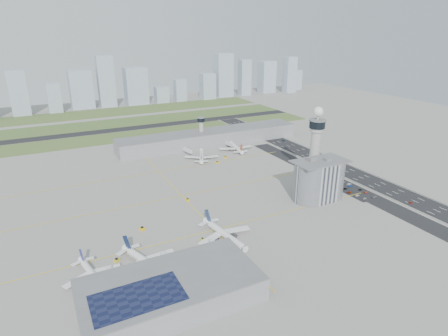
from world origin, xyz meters
name	(u,v)px	position (x,y,z in m)	size (l,w,h in m)	color
ground	(245,201)	(0.00, 0.00, 0.00)	(1000.00, 1000.00, 0.00)	#9D9B93
grass_strip_0	(141,135)	(-20.00, 225.00, 0.04)	(480.00, 50.00, 0.08)	#485C2B
grass_strip_1	(126,122)	(-20.00, 300.00, 0.04)	(480.00, 60.00, 0.08)	#496630
grass_strip_2	(115,112)	(-20.00, 380.00, 0.04)	(480.00, 70.00, 0.08)	#475C2B
runway	(133,128)	(-20.00, 262.00, 0.06)	(480.00, 22.00, 0.10)	black
highway	(356,175)	(115.00, 0.00, 0.05)	(28.00, 500.00, 0.10)	black
barrier_left	(344,178)	(101.00, 0.00, 0.60)	(0.60, 500.00, 1.20)	#9E9E99
barrier_right	(367,172)	(129.00, 0.00, 0.60)	(0.60, 500.00, 1.20)	#9E9E99
landside_road	(343,184)	(90.00, -10.00, 0.04)	(18.00, 260.00, 0.08)	black
parking_lot	(352,190)	(88.00, -22.00, 0.05)	(20.00, 44.00, 0.10)	black
taxiway_line_h_0	(215,230)	(-40.00, -30.00, 0.01)	(260.00, 0.60, 0.01)	yellow
taxiway_line_h_1	(182,196)	(-40.00, 30.00, 0.01)	(260.00, 0.60, 0.01)	yellow
taxiway_line_h_2	(158,172)	(-40.00, 90.00, 0.01)	(260.00, 0.60, 0.01)	yellow
taxiway_line_v	(182,196)	(-40.00, 30.00, 0.01)	(0.60, 260.00, 0.01)	yellow
control_tower	(316,142)	(72.00, 8.00, 35.04)	(14.00, 14.00, 64.50)	#ADAAA5
secondary_tower	(201,129)	(30.00, 150.00, 18.80)	(8.60, 8.60, 31.90)	#ADAAA5
admin_building	(319,180)	(51.99, -22.00, 15.30)	(42.00, 24.00, 33.50)	#B2B2B7
terminal_pier	(210,138)	(40.00, 148.00, 7.90)	(210.00, 32.00, 15.80)	gray
near_terminal	(171,290)	(-88.07, -82.02, 6.43)	(84.00, 42.00, 13.00)	gray
airplane_near_a	(92,271)	(-118.77, -47.75, 5.06)	(36.15, 30.73, 10.12)	white
airplane_near_b	(147,259)	(-90.67, -50.81, 6.11)	(43.66, 37.11, 12.23)	white
airplane_near_c	(225,231)	(-39.36, -43.55, 6.21)	(44.37, 37.71, 12.42)	white
airplane_far_a	(201,154)	(10.21, 105.15, 5.69)	(40.61, 34.52, 11.37)	white
airplane_far_b	(235,144)	(55.17, 116.16, 6.16)	(44.00, 37.40, 12.32)	white
jet_bridge_near_0	(109,286)	(-113.00, -61.00, 2.85)	(14.00, 3.00, 5.70)	silver
jet_bridge_near_1	(167,270)	(-83.00, -61.00, 2.85)	(14.00, 3.00, 5.70)	silver
jet_bridge_near_2	(218,255)	(-53.00, -61.00, 2.85)	(14.00, 3.00, 5.70)	silver
jet_bridge_far_0	(184,150)	(2.00, 132.00, 2.85)	(14.00, 3.00, 5.70)	silver
jet_bridge_far_1	(226,144)	(52.00, 132.00, 2.85)	(14.00, 3.00, 5.70)	silver
tug_0	(117,260)	(-104.40, -36.64, 0.96)	(2.28, 3.31, 1.93)	gold
tug_1	(142,228)	(-82.07, -8.30, 1.07)	(2.53, 3.68, 2.14)	yellow
tug_2	(202,239)	(-52.24, -38.09, 0.84)	(1.99, 2.90, 1.68)	yellow
tug_3	(188,199)	(-38.86, 19.87, 0.88)	(2.09, 3.04, 1.77)	#DAB20B
tug_4	(217,162)	(18.74, 86.58, 0.91)	(2.16, 3.14, 1.82)	gold
tug_5	(225,157)	(33.17, 97.04, 1.02)	(2.40, 3.49, 2.03)	#E9A107
car_lot_0	(365,198)	(83.92, -39.65, 0.56)	(1.33, 3.31, 1.13)	silver
car_lot_1	(358,195)	(82.97, -33.21, 0.62)	(1.32, 3.78, 1.24)	#969696
car_lot_2	(349,192)	(81.91, -25.64, 0.57)	(1.88, 4.07, 1.13)	#A82D0C
car_lot_3	(345,189)	(83.95, -18.58, 0.58)	(1.62, 3.98, 1.15)	black
car_lot_4	(337,186)	(82.86, -10.87, 0.61)	(1.45, 3.60, 1.23)	navy
car_lot_5	(332,182)	(83.23, -3.48, 0.56)	(1.19, 3.40, 1.12)	silver
car_lot_6	(374,197)	(92.65, -41.04, 0.62)	(2.07, 4.48, 1.24)	gray
car_lot_7	(366,192)	(93.63, -31.87, 0.56)	(1.57, 3.86, 1.12)	#B13B27
car_lot_8	(360,190)	(93.54, -25.81, 0.56)	(1.31, 3.26, 1.11)	black
car_lot_9	(351,186)	(91.83, -16.80, 0.65)	(1.38, 3.95, 1.30)	navy
car_lot_10	(349,184)	(94.01, -12.86, 0.65)	(2.15, 4.66, 1.30)	white
car_lot_11	(343,182)	(92.84, -7.22, 0.63)	(1.77, 4.35, 1.26)	#9FA0A7
car_hw_0	(411,203)	(108.50, -61.23, 0.60)	(1.42, 3.54, 1.21)	#A0251A
car_hw_1	(327,162)	(115.76, 39.53, 0.57)	(1.22, 3.48, 1.15)	black
car_hw_2	(284,141)	(121.95, 120.01, 0.56)	(1.87, 4.06, 1.13)	#0C294D
car_hw_4	(247,130)	(107.50, 181.63, 0.58)	(1.36, 3.38, 1.15)	gray
skyline_bldg_5	(19,93)	(-150.11, 419.66, 33.44)	(25.49, 20.39, 66.89)	#9EADC1
skyline_bldg_6	(54,98)	(-102.68, 417.90, 22.60)	(20.04, 16.03, 45.20)	#9EADC1
skyline_bldg_7	(81,89)	(-59.44, 436.89, 30.61)	(35.76, 28.61, 61.22)	#9EADC1
skyline_bldg_8	(106,81)	(-19.42, 431.56, 41.69)	(26.33, 21.06, 83.39)	#9EADC1
skyline_bldg_9	(136,86)	(30.27, 432.32, 31.06)	(36.96, 29.57, 62.11)	#9EADC1
skyline_bldg_10	(162,95)	(73.27, 423.68, 13.87)	(23.01, 18.41, 27.75)	#9EADC1
skyline_bldg_11	(180,90)	(108.28, 423.34, 19.48)	(20.22, 16.18, 38.97)	#9EADC1
skyline_bldg_12	(208,86)	(162.17, 421.29, 23.44)	(26.14, 20.92, 46.89)	#9EADC1
skyline_bldg_13	(223,75)	(201.27, 433.27, 40.60)	(32.26, 25.81, 81.20)	#9EADC1
skyline_bldg_14	(245,78)	(244.74, 426.38, 34.37)	(21.59, 17.28, 68.75)	#9EADC1
skyline_bldg_15	(267,77)	(302.83, 435.54, 31.70)	(30.25, 24.20, 63.40)	#9EADC1
skyline_bldg_16	(290,75)	(345.49, 415.96, 35.78)	(23.04, 18.43, 71.56)	#9EADC1
skyline_bldg_17	(295,80)	(382.05, 443.29, 20.53)	(22.64, 18.11, 41.06)	#9EADC1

